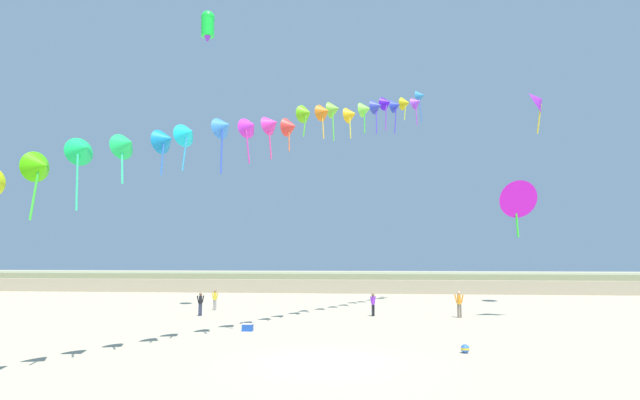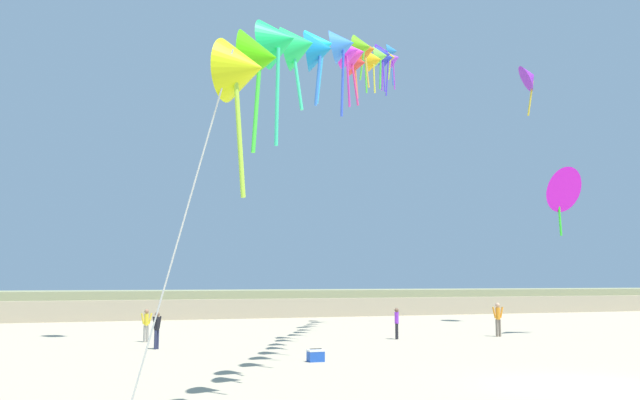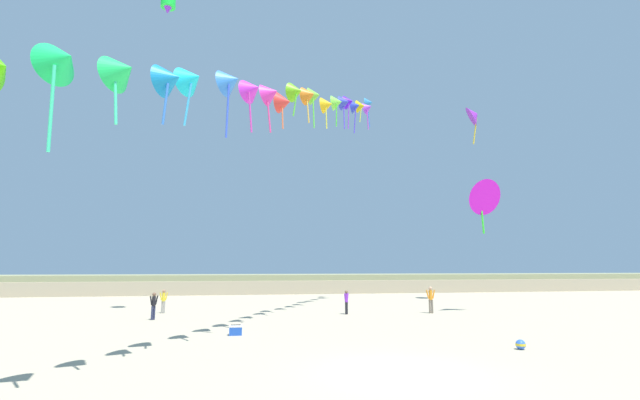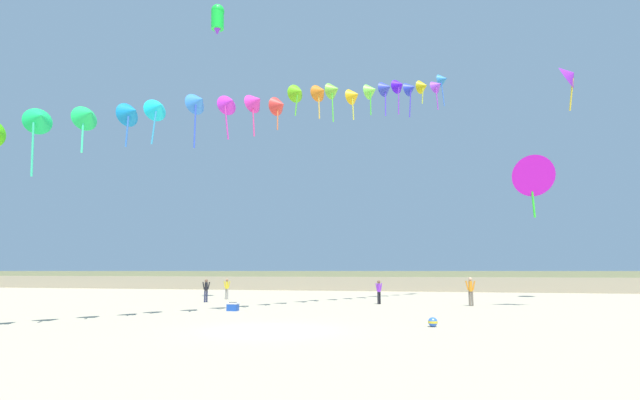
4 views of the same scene
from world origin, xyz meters
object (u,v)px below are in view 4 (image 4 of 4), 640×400
(large_kite_low_lead, at_px, (570,75))
(beach_ball, at_px, (433,322))
(person_near_left, at_px, (206,289))
(large_kite_high_solo, at_px, (531,175))
(beach_cooler, at_px, (233,307))
(person_far_left, at_px, (471,289))
(person_mid_center, at_px, (379,290))
(person_near_right, at_px, (227,287))
(large_kite_mid_trail, at_px, (218,19))

(large_kite_low_lead, height_order, beach_ball, large_kite_low_lead)
(large_kite_low_lead, bearing_deg, person_near_left, -162.66)
(large_kite_high_solo, bearing_deg, large_kite_low_lead, 60.51)
(person_near_left, xyz_separation_m, beach_cooler, (4.86, -6.45, -0.69))
(person_near_left, bearing_deg, large_kite_high_solo, 0.42)
(person_far_left, bearing_deg, person_mid_center, 176.73)
(person_far_left, bearing_deg, beach_ball, -99.13)
(person_mid_center, distance_m, person_far_left, 5.68)
(person_near_right, height_order, large_kite_mid_trail, large_kite_mid_trail)
(person_near_left, height_order, person_far_left, person_far_left)
(large_kite_mid_trail, relative_size, large_kite_high_solo, 0.62)
(large_kite_mid_trail, xyz_separation_m, large_kite_high_solo, (21.69, -1.31, -13.56))
(person_near_right, distance_m, beach_ball, 21.75)
(person_near_right, bearing_deg, large_kite_mid_trail, -101.06)
(person_near_right, bearing_deg, beach_ball, -44.47)
(person_near_right, height_order, large_kite_high_solo, large_kite_high_solo)
(person_near_right, relative_size, large_kite_mid_trail, 0.63)
(person_far_left, distance_m, large_kite_high_solo, 7.87)
(large_kite_mid_trail, bearing_deg, large_kite_low_lead, 14.04)
(person_far_left, bearing_deg, beach_cooler, -150.57)
(person_far_left, height_order, beach_ball, person_far_left)
(large_kite_mid_trail, distance_m, large_kite_high_solo, 25.61)
(person_mid_center, bearing_deg, large_kite_mid_trail, 177.57)
(person_far_left, bearing_deg, large_kite_mid_trail, 177.31)
(person_mid_center, relative_size, person_far_left, 0.88)
(beach_cooler, bearing_deg, person_near_left, 126.95)
(large_kite_mid_trail, relative_size, beach_ball, 6.77)
(person_near_left, xyz_separation_m, beach_ball, (15.42, -11.68, -0.72))
(person_near_right, bearing_deg, large_kite_low_lead, 9.81)
(person_near_left, relative_size, beach_ball, 4.31)
(person_mid_center, height_order, large_kite_high_solo, large_kite_high_solo)
(large_kite_low_lead, height_order, large_kite_mid_trail, large_kite_mid_trail)
(person_near_right, relative_size, large_kite_low_lead, 0.41)
(person_near_right, relative_size, person_far_left, 0.89)
(large_kite_high_solo, height_order, beach_ball, large_kite_high_solo)
(person_near_right, bearing_deg, person_mid_center, -12.43)
(large_kite_mid_trail, distance_m, beach_ball, 29.64)
(person_near_left, distance_m, large_kite_high_solo, 22.31)
(person_near_right, height_order, beach_cooler, person_near_right)
(person_near_right, bearing_deg, large_kite_high_solo, -9.08)
(person_near_left, height_order, beach_cooler, person_near_left)
(person_near_right, relative_size, person_mid_center, 1.01)
(beach_cooler, bearing_deg, large_kite_mid_trail, 124.05)
(person_near_left, xyz_separation_m, large_kite_mid_trail, (-0.50, 1.47, 20.54))
(person_mid_center, bearing_deg, person_near_left, -175.37)
(large_kite_high_solo, bearing_deg, person_mid_center, 175.20)
(person_near_left, xyz_separation_m, large_kite_high_solo, (21.19, 0.15, 6.98))
(person_near_left, xyz_separation_m, large_kite_low_lead, (25.63, 8.00, 15.93))
(person_mid_center, relative_size, large_kite_low_lead, 0.41)
(person_near_right, height_order, beach_ball, person_near_right)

